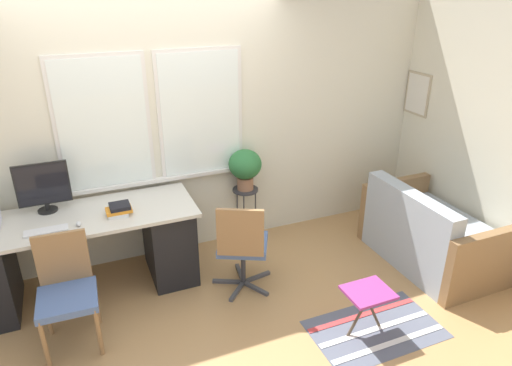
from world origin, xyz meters
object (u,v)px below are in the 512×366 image
Objects in this scene: keyboard at (46,231)px; office_chair_swivel at (242,245)px; potted_plant at (245,166)px; couch_loveseat at (430,236)px; folding_stool at (368,295)px; plant_stand at (245,195)px; desk_chair_wooden at (66,289)px; book_stack at (119,210)px; monitor at (43,187)px; mouse at (79,224)px.

keyboard is 1.62m from office_chair_swivel.
potted_plant is (0.35, 0.80, 0.41)m from office_chair_swivel.
couch_loveseat is 1.35m from folding_stool.
office_chair_swivel is 0.88m from plant_stand.
office_chair_swivel is 2.22× the size of folding_stool.
desk_chair_wooden is 1.47m from office_chair_swivel.
book_stack is 0.53× the size of folding_stool.
monitor is 0.33× the size of couch_loveseat.
mouse is at bearing 11.80° from office_chair_swivel.
plant_stand is at bearing 13.91° from keyboard.
plant_stand is at bearing 15.68° from mouse.
monitor is 1.10× the size of folding_stool.
office_chair_swivel reaches higher than folding_stool.
plant_stand is at bearing 180.00° from potted_plant.
folding_stool is at bearing -78.11° from plant_stand.
book_stack reaches higher than plant_stand.
potted_plant reaches higher than folding_stool.
book_stack is 0.78m from desk_chair_wooden.
keyboard is 0.77× the size of potted_plant.
book_stack is 0.16× the size of couch_loveseat.
book_stack is (0.57, -0.31, -0.19)m from monitor.
desk_chair_wooden is 0.66× the size of couch_loveseat.
office_chair_swivel reaches higher than plant_stand.
potted_plant is (-1.55, 1.09, 0.59)m from couch_loveseat.
keyboard is at bearing -91.98° from monitor.
monitor is at bearing 73.59° from couch_loveseat.
keyboard is 0.53m from desk_chair_wooden.
potted_plant is (1.91, 0.47, 0.09)m from keyboard.
desk_chair_wooden is 2.33m from folding_stool.
book_stack reaches higher than couch_loveseat.
folding_stool is at bearing 117.56° from couch_loveseat.
monitor is 3.67m from couch_loveseat.
book_stack is at bearing 76.23° from couch_loveseat.
mouse is 1.72m from potted_plant.
desk_chair_wooden is 1.43× the size of plant_stand.
plant_stand reaches higher than folding_stool.
plant_stand is 1.51× the size of folding_stool.
office_chair_swivel is at bearing 5.55° from desk_chair_wooden.
folding_stool is at bearing -31.79° from mouse.
folding_stool is (2.26, -1.64, -0.65)m from monitor.
monitor is 1.95m from plant_stand.
potted_plant is (0.00, 0.00, 0.33)m from plant_stand.
mouse is 0.17× the size of folding_stool.
keyboard is at bearing 151.26° from folding_stool.
monitor is 2.86m from folding_stool.
potted_plant reaches higher than office_chair_swivel.
desk_chair_wooden is (0.08, -0.81, -0.53)m from monitor.
office_chair_swivel is (1.31, -0.34, -0.32)m from mouse.
mouse is 2.41m from folding_stool.
monitor is 1.03× the size of potted_plant.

